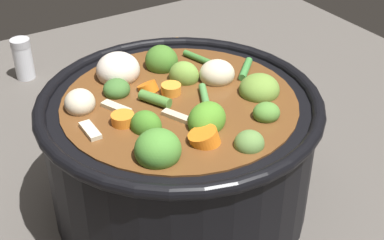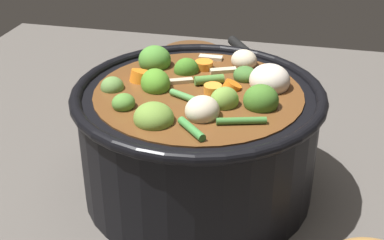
% 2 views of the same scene
% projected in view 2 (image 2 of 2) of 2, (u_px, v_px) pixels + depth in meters
% --- Properties ---
extents(ground_plane, '(1.10, 1.10, 0.00)m').
position_uv_depth(ground_plane, '(198.00, 188.00, 0.69)').
color(ground_plane, '#514C47').
extents(cooking_pot, '(0.30, 0.30, 0.17)m').
position_uv_depth(cooking_pot, '(198.00, 137.00, 0.66)').
color(cooking_pot, black).
rests_on(cooking_pot, ground_plane).
extents(small_saucepan, '(0.15, 0.17, 0.06)m').
position_uv_depth(small_saucepan, '(194.00, 66.00, 0.97)').
color(small_saucepan, brown).
rests_on(small_saucepan, ground_plane).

